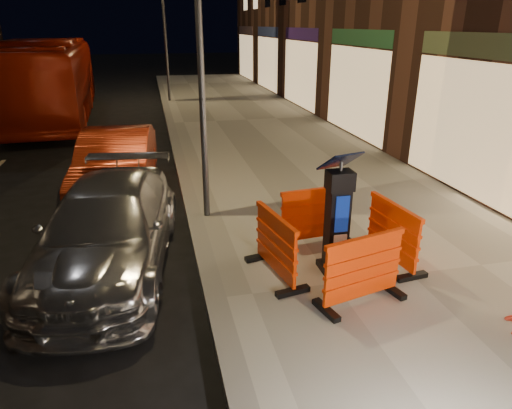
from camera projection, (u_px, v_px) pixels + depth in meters
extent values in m
plane|color=black|center=(216.00, 307.00, 6.41)|extent=(120.00, 120.00, 0.00)
cube|color=gray|center=(410.00, 278.00, 7.01)|extent=(6.00, 60.00, 0.15)
cube|color=slate|center=(216.00, 303.00, 6.39)|extent=(0.30, 60.00, 0.15)
cube|color=black|center=(337.00, 216.00, 6.81)|extent=(0.64, 0.64, 1.78)
cube|color=#FB3805|center=(363.00, 270.00, 6.10)|extent=(1.36, 0.82, 0.99)
cube|color=#FB3805|center=(315.00, 216.00, 7.82)|extent=(1.32, 0.65, 0.99)
cube|color=#FB3805|center=(276.00, 246.00, 6.76)|extent=(0.76, 1.35, 0.99)
cube|color=#FB3805|center=(393.00, 234.00, 7.15)|extent=(0.67, 1.33, 0.99)
imported|color=#A4A4A9|center=(113.00, 267.00, 7.49)|extent=(2.52, 4.90, 1.36)
imported|color=maroon|center=(120.00, 193.00, 10.74)|extent=(1.86, 4.50, 1.45)
imported|color=maroon|center=(58.00, 119.00, 19.15)|extent=(3.32, 11.52, 3.17)
cylinder|color=#3F3F44|center=(200.00, 58.00, 8.02)|extent=(0.12, 0.12, 6.00)
cylinder|color=#3F3F44|center=(165.00, 36.00, 21.61)|extent=(0.12, 0.12, 6.00)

